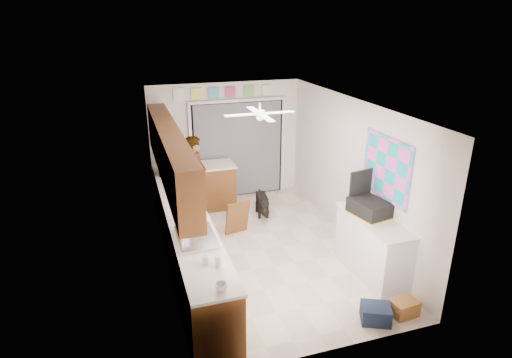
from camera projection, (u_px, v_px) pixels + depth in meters
floor at (263, 249)px, 7.35m from camera, size 5.00×5.00×0.00m
ceiling at (264, 105)px, 6.47m from camera, size 5.00×5.00×0.00m
wall_back at (226, 141)px, 9.14m from camera, size 3.20×0.00×3.20m
wall_front at (336, 260)px, 4.68m from camera, size 3.20×0.00×3.20m
wall_left at (163, 193)px, 6.46m from camera, size 0.00×5.00×5.00m
wall_right at (351, 171)px, 7.36m from camera, size 0.00×5.00×5.00m
left_base_cabinets at (186, 237)px, 6.83m from camera, size 0.60×4.80×0.90m
left_countertop at (185, 210)px, 6.66m from camera, size 0.62×4.80×0.04m
upper_cabinets at (170, 154)px, 6.49m from camera, size 0.32×4.00×0.80m
sink_basin at (196, 238)px, 5.76m from camera, size 0.50×0.76×0.06m
faucet at (182, 234)px, 5.67m from camera, size 0.03×0.03×0.22m
peninsula_base at (210, 187)px, 8.83m from camera, size 1.00×0.60×0.90m
peninsula_top at (209, 166)px, 8.67m from camera, size 1.04×0.64×0.04m
back_opening_recess at (238, 150)px, 9.25m from camera, size 2.00×0.06×2.10m
curtain_panel at (239, 150)px, 9.22m from camera, size 1.90×0.03×2.05m
door_trim_left at (192, 154)px, 8.94m from camera, size 0.06×0.04×2.10m
door_trim_right at (283, 146)px, 9.51m from camera, size 0.06×0.04×2.10m
door_trim_head at (238, 101)px, 8.85m from camera, size 2.10×0.04×0.06m
header_frame_0 at (196, 94)px, 8.57m from camera, size 0.22×0.02×0.22m
header_frame_1 at (213, 93)px, 8.67m from camera, size 0.22×0.02×0.22m
header_frame_2 at (230, 92)px, 8.77m from camera, size 0.22×0.02×0.22m
header_frame_3 at (249, 91)px, 8.88m from camera, size 0.22×0.02×0.22m
header_frame_4 at (267, 90)px, 8.99m from camera, size 0.22×0.02×0.22m
route66_sign at (179, 95)px, 8.47m from camera, size 0.22×0.02×0.26m
right_counter_base at (372, 248)px, 6.51m from camera, size 0.50×1.40×0.90m
right_counter_top at (375, 220)px, 6.34m from camera, size 0.54×1.44×0.04m
abstract_painting at (386, 168)px, 6.32m from camera, size 0.03×1.15×0.95m
ceiling_fan at (260, 114)px, 6.71m from camera, size 1.14×1.14×0.24m
microwave at (172, 165)px, 8.15m from camera, size 0.54×0.65×0.31m
soap_bottle at (187, 216)px, 6.04m from camera, size 0.14×0.14×0.33m
cup at (221, 287)px, 4.65m from camera, size 0.15×0.15×0.10m
jar_a at (220, 261)px, 5.10m from camera, size 0.14×0.14×0.15m
jar_b at (205, 260)px, 5.15m from camera, size 0.08×0.08×0.11m
paper_towel_roll at (184, 229)px, 5.78m from camera, size 0.12×0.12×0.23m
suitcase at (369, 208)px, 6.40m from camera, size 0.53×0.64×0.25m
suitcase_rim at (369, 215)px, 6.44m from camera, size 0.54×0.65×0.02m
suitcase_lid at (361, 186)px, 6.57m from camera, size 0.42×0.11×0.50m
cardboard_box at (404, 308)px, 5.71m from camera, size 0.37×0.30×0.22m
navy_crate at (376, 314)px, 5.58m from camera, size 0.47×0.44×0.23m
cabinet_door_panel at (237, 218)px, 7.75m from camera, size 0.47×0.26×0.66m
man at (197, 178)px, 8.20m from camera, size 0.60×0.72×1.68m
dog at (262, 204)px, 8.55m from camera, size 0.35×0.65×0.49m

